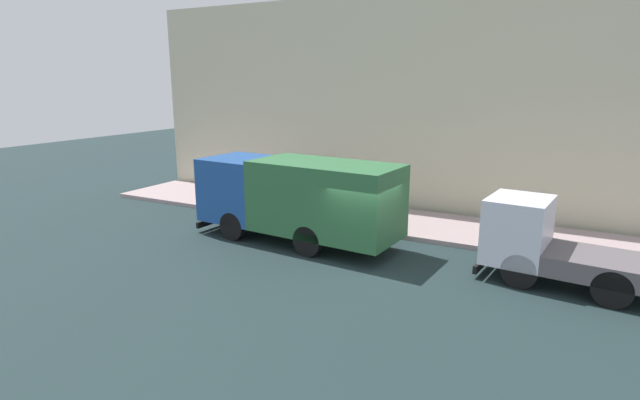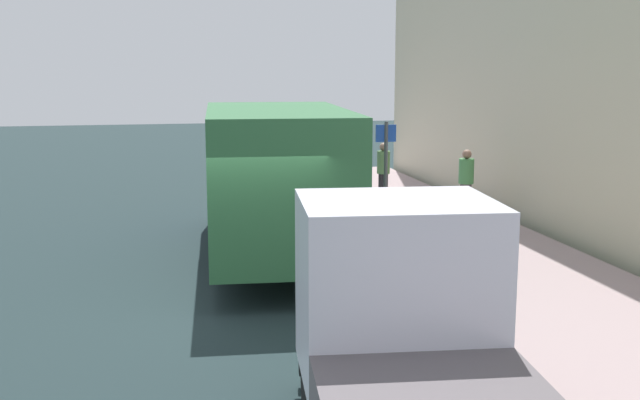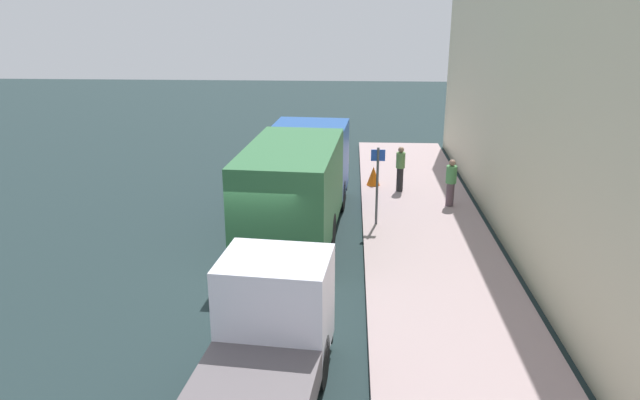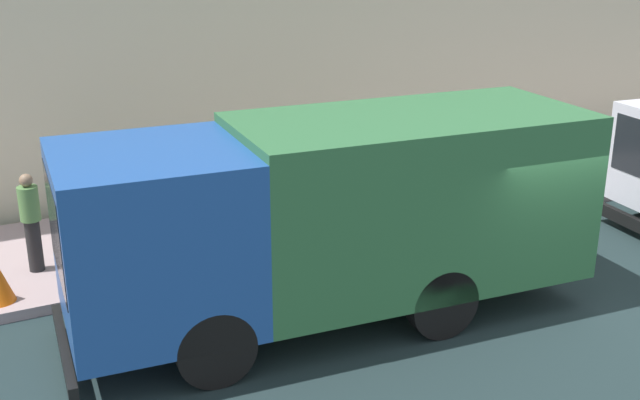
{
  "view_description": "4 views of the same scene",
  "coord_description": "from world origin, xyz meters",
  "px_view_note": "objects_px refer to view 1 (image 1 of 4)",
  "views": [
    {
      "loc": [
        -14.42,
        -5.92,
        5.84
      ],
      "look_at": [
        1.4,
        2.48,
        1.57
      ],
      "focal_mm": 28.23,
      "sensor_mm": 36.0,
      "label": 1
    },
    {
      "loc": [
        -1.31,
        -12.13,
        3.87
      ],
      "look_at": [
        1.79,
        2.49,
        1.25
      ],
      "focal_mm": 43.6,
      "sensor_mm": 36.0,
      "label": 2
    },
    {
      "loc": [
        2.54,
        -14.6,
        7.06
      ],
      "look_at": [
        1.71,
        1.71,
        1.56
      ],
      "focal_mm": 33.69,
      "sensor_mm": 36.0,
      "label": 3
    },
    {
      "loc": [
        -8.56,
        8.25,
        5.67
      ],
      "look_at": [
        1.62,
        3.11,
        1.68
      ],
      "focal_mm": 44.05,
      "sensor_mm": 36.0,
      "label": 4
    }
  ],
  "objects_px": {
    "large_utility_truck": "(297,196)",
    "traffic_cone_orange": "(239,200)",
    "small_flatbed_truck": "(554,246)",
    "pedestrian_walking": "(311,184)",
    "street_sign_post": "(321,185)",
    "pedestrian_standing": "(264,186)"
  },
  "relations": [
    {
      "from": "large_utility_truck",
      "to": "traffic_cone_orange",
      "type": "distance_m",
      "value": 5.33
    },
    {
      "from": "large_utility_truck",
      "to": "small_flatbed_truck",
      "type": "distance_m",
      "value": 8.66
    },
    {
      "from": "pedestrian_walking",
      "to": "street_sign_post",
      "type": "height_order",
      "value": "street_sign_post"
    },
    {
      "from": "large_utility_truck",
      "to": "street_sign_post",
      "type": "relative_size",
      "value": 3.19
    },
    {
      "from": "small_flatbed_truck",
      "to": "pedestrian_walking",
      "type": "xyz_separation_m",
      "value": [
        4.98,
        10.86,
        -0.1
      ]
    },
    {
      "from": "large_utility_truck",
      "to": "pedestrian_standing",
      "type": "relative_size",
      "value": 4.71
    },
    {
      "from": "large_utility_truck",
      "to": "pedestrian_standing",
      "type": "bearing_deg",
      "value": 52.2
    },
    {
      "from": "small_flatbed_truck",
      "to": "traffic_cone_orange",
      "type": "bearing_deg",
      "value": 85.47
    },
    {
      "from": "pedestrian_standing",
      "to": "traffic_cone_orange",
      "type": "bearing_deg",
      "value": -110.29
    },
    {
      "from": "pedestrian_standing",
      "to": "traffic_cone_orange",
      "type": "xyz_separation_m",
      "value": [
        -0.96,
        0.7,
        -0.54
      ]
    },
    {
      "from": "pedestrian_walking",
      "to": "pedestrian_standing",
      "type": "bearing_deg",
      "value": 51.71
    },
    {
      "from": "large_utility_truck",
      "to": "traffic_cone_orange",
      "type": "height_order",
      "value": "large_utility_truck"
    },
    {
      "from": "large_utility_truck",
      "to": "pedestrian_walking",
      "type": "xyz_separation_m",
      "value": [
        5.09,
        2.23,
        -0.7
      ]
    },
    {
      "from": "pedestrian_standing",
      "to": "street_sign_post",
      "type": "bearing_deg",
      "value": -0.09
    },
    {
      "from": "street_sign_post",
      "to": "small_flatbed_truck",
      "type": "bearing_deg",
      "value": -104.76
    },
    {
      "from": "large_utility_truck",
      "to": "traffic_cone_orange",
      "type": "xyz_separation_m",
      "value": [
        2.51,
        4.54,
        -1.2
      ]
    },
    {
      "from": "small_flatbed_truck",
      "to": "pedestrian_walking",
      "type": "bearing_deg",
      "value": 71.16
    },
    {
      "from": "pedestrian_walking",
      "to": "pedestrian_standing",
      "type": "distance_m",
      "value": 2.29
    },
    {
      "from": "large_utility_truck",
      "to": "traffic_cone_orange",
      "type": "relative_size",
      "value": 10.86
    },
    {
      "from": "traffic_cone_orange",
      "to": "large_utility_truck",
      "type": "bearing_deg",
      "value": -118.95
    },
    {
      "from": "pedestrian_standing",
      "to": "pedestrian_walking",
      "type": "bearing_deg",
      "value": 60.98
    },
    {
      "from": "small_flatbed_truck",
      "to": "pedestrian_standing",
      "type": "distance_m",
      "value": 12.92
    }
  ]
}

